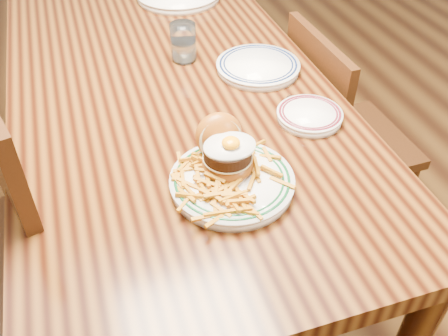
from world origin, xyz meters
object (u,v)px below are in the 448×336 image
object	(u,v)px
main_plate	(230,170)
side_plate	(310,115)
chair_right	(336,136)
table	(171,110)

from	to	relation	value
main_plate	side_plate	world-z (taller)	main_plate
side_plate	chair_right	bearing A→B (deg)	63.02
table	chair_right	bearing A→B (deg)	0.04
main_plate	side_plate	xyz separation A→B (m)	(0.26, 0.16, -0.02)
table	side_plate	size ratio (longest dim) A/B	9.31
chair_right	main_plate	world-z (taller)	main_plate
main_plate	table	bearing A→B (deg)	95.22
chair_right	table	bearing A→B (deg)	-1.24
table	chair_right	distance (m)	0.60
table	side_plate	xyz separation A→B (m)	(0.29, -0.27, 0.10)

